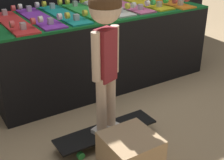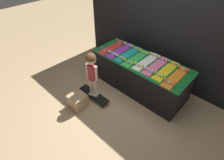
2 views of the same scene
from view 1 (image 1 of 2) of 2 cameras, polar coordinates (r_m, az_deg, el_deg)
ground_plane at (r=2.88m, az=2.43°, el=-3.44°), size 16.00×16.00×0.00m
display_rack at (r=3.12m, az=-2.65°, el=6.12°), size 2.10×0.84×0.72m
skateboard_red_on_rack at (r=2.71m, az=-17.58°, el=10.19°), size 0.19×0.78×0.09m
skateboard_purple_on_rack at (r=2.79m, az=-13.18°, el=11.14°), size 0.19×0.78×0.09m
skateboard_teal_on_rack at (r=2.87m, az=-8.84°, el=11.90°), size 0.19×0.78×0.09m
skateboard_green_on_rack at (r=2.94m, az=-4.51°, el=12.46°), size 0.19×0.78×0.09m
skateboard_white_on_rack at (r=3.10m, az=-1.20°, el=13.20°), size 0.19×0.78×0.09m
skateboard_pink_on_rack at (r=3.22m, az=2.37°, el=13.65°), size 0.19×0.78×0.09m
skateboard_yellow_on_rack at (r=3.35m, az=5.69°, el=14.02°), size 0.19×0.78×0.09m
skateboard_orange_on_rack at (r=3.45m, az=9.38°, el=14.15°), size 0.19×0.78×0.09m
skateboard_on_floor at (r=2.30m, az=-1.04°, el=-9.46°), size 0.77×0.20×0.09m
child at (r=1.98m, az=-1.21°, el=8.08°), size 0.23×0.21×1.02m
storage_box at (r=1.98m, az=3.33°, el=-13.70°), size 0.31×0.31×0.29m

